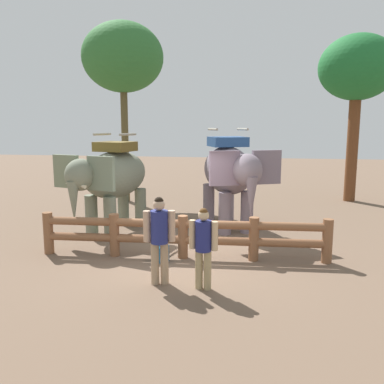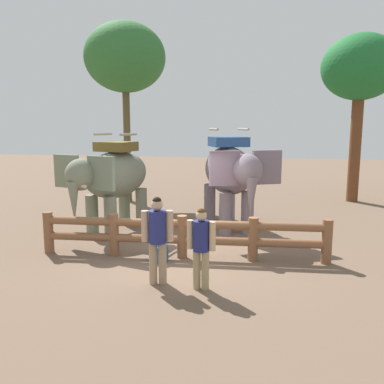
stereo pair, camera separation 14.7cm
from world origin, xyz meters
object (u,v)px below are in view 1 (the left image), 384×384
object	(u,v)px
elephant_near_left	(112,177)
feed_bucket	(160,253)
tourist_woman_in_black	(203,243)
elephant_center	(230,173)
tourist_man_in_blue	(159,234)
tree_far_left	(357,70)
log_fence	(183,234)
tree_back_center	(123,58)

from	to	relation	value
elephant_near_left	feed_bucket	world-z (taller)	elephant_near_left
elephant_near_left	tourist_woman_in_black	xyz separation A→B (m)	(3.25, -3.81, -0.72)
elephant_center	tourist_man_in_blue	distance (m)	4.87
elephant_near_left	feed_bucket	distance (m)	3.41
tree_far_left	elephant_near_left	bearing A→B (deg)	-141.41
elephant_near_left	tourist_woman_in_black	bearing A→B (deg)	-49.46
log_fence	elephant_near_left	distance (m)	3.38
elephant_center	tourist_man_in_blue	size ratio (longest dim) A/B	2.04
elephant_near_left	tourist_man_in_blue	xyz separation A→B (m)	(2.35, -3.69, -0.62)
tourist_woman_in_black	tree_back_center	xyz separation A→B (m)	(-4.45, 8.66, 4.86)
tourist_woman_in_black	tourist_man_in_blue	distance (m)	0.92
elephant_center	tree_back_center	world-z (taller)	tree_back_center
elephant_near_left	feed_bucket	bearing A→B (deg)	-48.85
tree_far_left	log_fence	bearing A→B (deg)	-123.40
tourist_man_in_blue	tree_back_center	bearing A→B (deg)	112.52
tree_far_left	tree_back_center	distance (m)	9.44
elephant_center	feed_bucket	xyz separation A→B (m)	(-1.38, -3.33, -1.55)
elephant_center	tourist_man_in_blue	world-z (taller)	elephant_center
tourist_man_in_blue	tree_back_center	size ratio (longest dim) A/B	0.25
tourist_man_in_blue	tree_far_left	bearing A→B (deg)	60.49
tree_far_left	tree_back_center	xyz separation A→B (m)	(-9.29, -1.61, 0.45)
tree_far_left	feed_bucket	world-z (taller)	tree_far_left
elephant_near_left	tourist_man_in_blue	size ratio (longest dim) A/B	1.96
tree_back_center	tourist_man_in_blue	bearing A→B (deg)	-67.48
elephant_near_left	tree_back_center	world-z (taller)	tree_back_center
tourist_man_in_blue	feed_bucket	distance (m)	1.65
elephant_center	feed_bucket	size ratio (longest dim) A/B	8.71
tourist_man_in_blue	feed_bucket	size ratio (longest dim) A/B	4.28
tourist_woman_in_black	tree_far_left	size ratio (longest dim) A/B	0.24
log_fence	feed_bucket	size ratio (longest dim) A/B	16.66
tree_back_center	feed_bucket	xyz separation A→B (m)	(3.22, -7.17, -5.61)
log_fence	tree_far_left	bearing A→B (deg)	56.60
elephant_center	tree_far_left	world-z (taller)	tree_far_left
log_fence	elephant_near_left	world-z (taller)	elephant_near_left
feed_bucket	tourist_man_in_blue	bearing A→B (deg)	-76.65
elephant_near_left	elephant_center	size ratio (longest dim) A/B	0.96
elephant_center	tree_far_left	bearing A→B (deg)	49.28
elephant_near_left	elephant_center	xyz separation A→B (m)	(3.41, 1.01, 0.08)
elephant_near_left	tree_far_left	xyz separation A→B (m)	(8.10, 6.46, 3.69)
log_fence	elephant_center	size ratio (longest dim) A/B	1.91
log_fence	tourist_man_in_blue	bearing A→B (deg)	-95.46
tourist_man_in_blue	tree_back_center	world-z (taller)	tree_back_center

